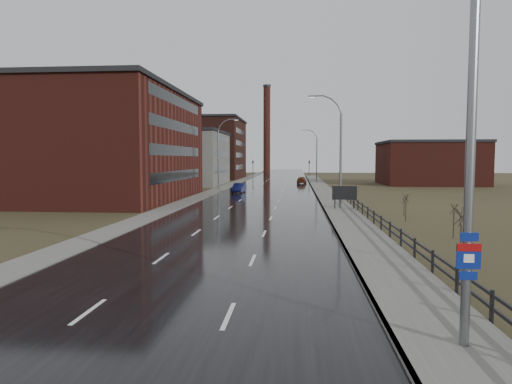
% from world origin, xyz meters
% --- Properties ---
extents(ground, '(320.00, 320.00, 0.00)m').
position_xyz_m(ground, '(0.00, 0.00, 0.00)').
color(ground, '#2D2819').
rests_on(ground, ground).
extents(road, '(14.00, 300.00, 0.06)m').
position_xyz_m(road, '(0.00, 60.00, 0.03)').
color(road, black).
rests_on(road, ground).
extents(sidewalk_right, '(3.20, 180.00, 0.18)m').
position_xyz_m(sidewalk_right, '(8.60, 35.00, 0.09)').
color(sidewalk_right, '#595651').
rests_on(sidewalk_right, ground).
extents(curb_right, '(0.16, 180.00, 0.18)m').
position_xyz_m(curb_right, '(7.08, 35.00, 0.09)').
color(curb_right, slate).
rests_on(curb_right, ground).
extents(sidewalk_left, '(2.40, 260.00, 0.12)m').
position_xyz_m(sidewalk_left, '(-8.20, 60.00, 0.06)').
color(sidewalk_left, '#595651').
rests_on(sidewalk_left, ground).
extents(warehouse_near, '(22.44, 28.56, 13.50)m').
position_xyz_m(warehouse_near, '(-20.99, 45.00, 6.76)').
color(warehouse_near, '#471914').
rests_on(warehouse_near, ground).
extents(warehouse_mid, '(16.32, 20.40, 10.50)m').
position_xyz_m(warehouse_mid, '(-17.99, 78.00, 5.26)').
color(warehouse_mid, slate).
rests_on(warehouse_mid, ground).
extents(warehouse_far, '(26.52, 24.48, 15.50)m').
position_xyz_m(warehouse_far, '(-22.99, 108.00, 7.76)').
color(warehouse_far, '#331611').
rests_on(warehouse_far, ground).
extents(building_right, '(18.36, 16.32, 8.50)m').
position_xyz_m(building_right, '(30.30, 82.00, 4.26)').
color(building_right, '#471914').
rests_on(building_right, ground).
extents(smokestack, '(2.70, 2.70, 30.70)m').
position_xyz_m(smokestack, '(-6.00, 150.00, 15.50)').
color(smokestack, '#331611').
rests_on(smokestack, ground).
extents(streetlight_main, '(3.91, 0.29, 12.11)m').
position_xyz_m(streetlight_main, '(8.47, 2.00, 6.06)').
color(streetlight_main, slate).
rests_on(streetlight_main, ground).
extents(streetlight_right_mid, '(3.36, 0.28, 11.35)m').
position_xyz_m(streetlight_right_mid, '(8.50, 36.00, 5.84)').
color(streetlight_right_mid, slate).
rests_on(streetlight_right_mid, ground).
extents(streetlight_left, '(3.36, 0.28, 11.35)m').
position_xyz_m(streetlight_left, '(-7.70, 62.00, 5.84)').
color(streetlight_left, slate).
rests_on(streetlight_left, ground).
extents(streetlight_right_far, '(3.36, 0.28, 11.35)m').
position_xyz_m(streetlight_right_far, '(8.50, 90.00, 5.84)').
color(streetlight_right_far, slate).
rests_on(streetlight_right_far, ground).
extents(guardrail, '(0.10, 53.05, 1.10)m').
position_xyz_m(guardrail, '(10.30, 18.31, 0.71)').
color(guardrail, black).
rests_on(guardrail, ground).
extents(shrub_c, '(0.67, 0.71, 2.87)m').
position_xyz_m(shrub_c, '(11.72, 10.76, 1.53)').
color(shrub_c, '#382D23').
rests_on(shrub_c, ground).
extents(shrub_d, '(0.53, 0.55, 2.22)m').
position_xyz_m(shrub_d, '(14.34, 19.55, 1.18)').
color(shrub_d, '#382D23').
rests_on(shrub_d, ground).
extents(shrub_e, '(0.53, 0.56, 2.22)m').
position_xyz_m(shrub_e, '(13.12, 26.99, 1.18)').
color(shrub_e, '#382D23').
rests_on(shrub_e, ground).
extents(shrub_f, '(0.40, 0.42, 1.64)m').
position_xyz_m(shrub_f, '(13.85, 30.72, 0.87)').
color(shrub_f, '#382D23').
rests_on(shrub_f, ground).
extents(billboard, '(2.38, 0.17, 2.40)m').
position_xyz_m(billboard, '(9.10, 34.86, 1.65)').
color(billboard, black).
rests_on(billboard, ground).
extents(traffic_light_left, '(0.58, 2.73, 5.30)m').
position_xyz_m(traffic_light_left, '(-8.00, 120.00, 4.60)').
color(traffic_light_left, black).
rests_on(traffic_light_left, ground).
extents(traffic_light_right, '(0.58, 2.73, 5.30)m').
position_xyz_m(traffic_light_right, '(8.00, 120.00, 4.60)').
color(traffic_light_right, black).
rests_on(traffic_light_right, ground).
extents(car_near, '(1.81, 4.35, 1.40)m').
position_xyz_m(car_near, '(-4.01, 56.56, 0.70)').
color(car_near, '#0C0F3F').
rests_on(car_near, ground).
extents(car_far, '(2.22, 4.42, 1.45)m').
position_xyz_m(car_far, '(5.50, 82.70, 0.72)').
color(car_far, '#56210E').
rests_on(car_far, ground).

